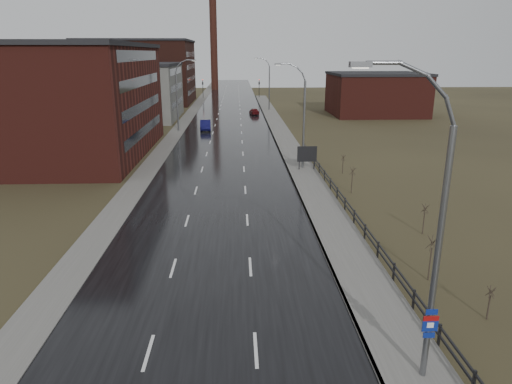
{
  "coord_description": "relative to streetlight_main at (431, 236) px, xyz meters",
  "views": [
    {
      "loc": [
        1.62,
        -12.79,
        12.31
      ],
      "look_at": [
        2.87,
        17.66,
        3.0
      ],
      "focal_mm": 32.0,
      "sensor_mm": 36.0,
      "label": 1
    }
  ],
  "objects": [
    {
      "name": "shrub_b",
      "position": [
        5.07,
        3.99,
        -5.14
      ],
      "size": [
        0.42,
        0.44,
        1.74
      ],
      "color": "#382D23",
      "rests_on": "ground"
    },
    {
      "name": "smokestack",
      "position": [
        -14.47,
        148.0,
        9.44
      ],
      "size": [
        2.7,
        2.7,
        30.7
      ],
      "color": "#331611",
      "rests_on": "ground"
    },
    {
      "name": "guardrail",
      "position": [
        1.83,
        16.32,
        -5.35
      ],
      "size": [
        0.1,
        53.05,
        1.1
      ],
      "color": "black",
      "rests_on": "ground"
    },
    {
      "name": "building_right",
      "position": [
        21.83,
        80.0,
        -1.8
      ],
      "size": [
        18.36,
        16.32,
        8.5
      ],
      "color": "#471914",
      "rests_on": "ground"
    },
    {
      "name": "sidewalk_left",
      "position": [
        -16.67,
        58.0,
        -6.0
      ],
      "size": [
        2.4,
        260.0,
        0.12
      ],
      "primitive_type": "cube",
      "color": "#595651",
      "rests_on": "ground"
    },
    {
      "name": "streetlight_right_far",
      "position": [
        0.03,
        88.0,
        -0.22
      ],
      "size": [
        3.36,
        0.28,
        11.35
      ],
      "color": "slate",
      "rests_on": "ground"
    },
    {
      "name": "curb_right",
      "position": [
        -1.39,
        33.0,
        -5.97
      ],
      "size": [
        0.16,
        180.0,
        0.18
      ],
      "primitive_type": "cube",
      "color": "slate",
      "rests_on": "ground"
    },
    {
      "name": "traffic_light_left",
      "position": [
        -16.47,
        118.0,
        -1.46
      ],
      "size": [
        0.58,
        2.73,
        5.3
      ],
      "color": "black",
      "rests_on": "ground"
    },
    {
      "name": "road",
      "position": [
        -8.47,
        58.0,
        -6.03
      ],
      "size": [
        14.0,
        300.0,
        0.06
      ],
      "primitive_type": "cube",
      "color": "black",
      "rests_on": "ground"
    },
    {
      "name": "car_far",
      "position": [
        -3.31,
        80.41,
        -5.38
      ],
      "size": [
        2.14,
        4.16,
        1.36
      ],
      "primitive_type": "imported",
      "rotation": [
        0.0,
        0.0,
        3.28
      ],
      "color": "#4F0D0F",
      "rests_on": "ground"
    },
    {
      "name": "streetlight_main",
      "position": [
        0.0,
        0.0,
        0.0
      ],
      "size": [
        3.91,
        0.29,
        12.11
      ],
      "color": "slate",
      "rests_on": "ground"
    },
    {
      "name": "shrub_f",
      "position": [
        4.29,
        31.82,
        -4.98
      ],
      "size": [
        0.49,
        0.51,
        2.04
      ],
      "color": "#382D23",
      "rests_on": "ground"
    },
    {
      "name": "car_near",
      "position": [
        -12.13,
        61.0,
        -5.25
      ],
      "size": [
        2.02,
        5.0,
        1.62
      ],
      "primitive_type": "imported",
      "rotation": [
        0.0,
        0.0,
        0.06
      ],
      "color": "#0D0C40",
      "rests_on": "ground"
    },
    {
      "name": "warehouse_near",
      "position": [
        -29.46,
        43.0,
        0.7
      ],
      "size": [
        22.44,
        28.56,
        13.5
      ],
      "color": "#471914",
      "rests_on": "ground"
    },
    {
      "name": "shrub_d",
      "position": [
        6.22,
        14.82,
        -4.89
      ],
      "size": [
        0.52,
        0.55,
        2.2
      ],
      "color": "#382D23",
      "rests_on": "ground"
    },
    {
      "name": "warehouse_far",
      "position": [
        -31.47,
        106.0,
        1.7
      ],
      "size": [
        26.52,
        24.48,
        15.5
      ],
      "color": "#331611",
      "rests_on": "ground"
    },
    {
      "name": "warehouse_mid",
      "position": [
        -26.46,
        76.0,
        -0.8
      ],
      "size": [
        16.32,
        20.4,
        10.5
      ],
      "color": "slate",
      "rests_on": "ground"
    },
    {
      "name": "traffic_light_right",
      "position": [
        -0.47,
        118.0,
        -1.46
      ],
      "size": [
        0.58,
        2.73,
        5.3
      ],
      "color": "black",
      "rests_on": "ground"
    },
    {
      "name": "shrub_e",
      "position": [
        3.52,
        24.71,
        -4.76
      ],
      "size": [
        0.58,
        0.61,
        2.44
      ],
      "color": "#382D23",
      "rests_on": "ground"
    },
    {
      "name": "streetlight_left",
      "position": [
        -16.17,
        60.0,
        -0.22
      ],
      "size": [
        3.36,
        0.28,
        11.35
      ],
      "color": "slate",
      "rests_on": "ground"
    },
    {
      "name": "streetlight_right_mid",
      "position": [
        0.03,
        34.0,
        -0.22
      ],
      "size": [
        3.36,
        0.28,
        11.35
      ],
      "color": "slate",
      "rests_on": "ground"
    },
    {
      "name": "sidewalk_right",
      "position": [
        0.13,
        33.0,
        -5.97
      ],
      "size": [
        3.2,
        180.0,
        0.18
      ],
      "primitive_type": "cube",
      "color": "#595651",
      "rests_on": "ground"
    },
    {
      "name": "shrub_c",
      "position": [
        3.84,
        8.01,
        -4.64
      ],
      "size": [
        0.63,
        0.66,
        2.67
      ],
      "color": "#382D23",
      "rests_on": "ground"
    },
    {
      "name": "billboard",
      "position": [
        0.63,
        33.09,
        -4.25
      ],
      "size": [
        2.12,
        0.17,
        2.74
      ],
      "color": "black",
      "rests_on": "ground"
    }
  ]
}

